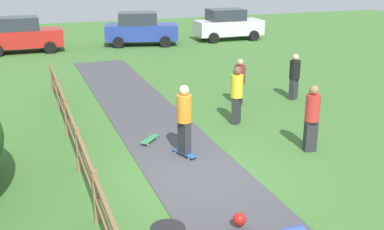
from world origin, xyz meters
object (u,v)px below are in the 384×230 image
(bystander_maroon, at_px, (240,80))
(parked_car_blue, at_px, (141,29))
(bystander_yellow, at_px, (237,92))
(skateboard_loose, at_px, (150,139))
(bystander_red, at_px, (312,115))
(bystander_black, at_px, (295,75))
(skater_riding, at_px, (184,117))
(parked_car_white, at_px, (228,25))
(parked_car_red, at_px, (21,35))

(bystander_maroon, xyz_separation_m, parked_car_blue, (-0.22, 13.04, 0.06))
(bystander_maroon, relative_size, bystander_yellow, 0.91)
(skateboard_loose, distance_m, bystander_red, 4.48)
(skateboard_loose, distance_m, bystander_black, 6.58)
(bystander_yellow, xyz_separation_m, parked_car_blue, (0.73, 14.83, -0.05))
(bystander_yellow, distance_m, bystander_red, 2.88)
(bystander_maroon, bearing_deg, skater_riding, -131.90)
(parked_car_blue, bearing_deg, bystander_black, -79.63)
(skateboard_loose, xyz_separation_m, bystander_black, (6.08, 2.38, 0.83))
(parked_car_blue, bearing_deg, skateboard_loose, -103.40)
(bystander_black, distance_m, parked_car_blue, 13.30)
(skater_riding, bearing_deg, skateboard_loose, 114.05)
(bystander_maroon, xyz_separation_m, bystander_yellow, (-0.95, -1.78, 0.10))
(skater_riding, bearing_deg, parked_car_blue, 79.49)
(bystander_maroon, height_order, bystander_red, bystander_red)
(bystander_maroon, bearing_deg, skateboard_loose, -148.20)
(parked_car_white, bearing_deg, skateboard_loose, -121.01)
(skateboard_loose, height_order, parked_car_red, parked_car_red)
(skater_riding, height_order, bystander_yellow, skater_riding)
(skater_riding, xyz_separation_m, bystander_black, (5.50, 3.67, -0.16))
(skater_riding, height_order, bystander_black, skater_riding)
(bystander_yellow, xyz_separation_m, parked_car_red, (-5.95, 14.81, -0.05))
(bystander_black, distance_m, parked_car_red, 15.91)
(skateboard_loose, distance_m, bystander_maroon, 4.67)
(bystander_red, relative_size, parked_car_red, 0.43)
(skateboard_loose, distance_m, bystander_yellow, 3.16)
(skateboard_loose, height_order, bystander_red, bystander_red)
(bystander_maroon, distance_m, parked_car_blue, 13.04)
(bystander_maroon, distance_m, bystander_yellow, 2.02)
(bystander_red, height_order, parked_car_red, parked_car_red)
(skater_riding, relative_size, parked_car_blue, 0.42)
(skateboard_loose, bearing_deg, bystander_red, -28.47)
(bystander_yellow, bearing_deg, parked_car_red, 111.87)
(skateboard_loose, distance_m, parked_car_white, 18.05)
(bystander_black, xyz_separation_m, parked_car_blue, (-2.39, 13.08, 0.04))
(bystander_red, xyz_separation_m, bystander_black, (2.22, 4.47, -0.09))
(parked_car_white, bearing_deg, bystander_maroon, -112.44)
(bystander_yellow, relative_size, parked_car_blue, 0.40)
(parked_car_red, bearing_deg, bystander_red, -68.70)
(bystander_yellow, bearing_deg, bystander_red, -71.83)
(parked_car_red, bearing_deg, bystander_yellow, -68.13)
(skateboard_loose, relative_size, bystander_red, 0.40)
(parked_car_blue, xyz_separation_m, parked_car_red, (-6.67, -0.01, 0.00))
(parked_car_red, relative_size, parked_car_white, 1.00)
(skateboard_loose, bearing_deg, bystander_black, 21.41)
(bystander_maroon, relative_size, bystander_black, 0.98)
(parked_car_white, bearing_deg, bystander_black, -103.81)
(parked_car_red, bearing_deg, parked_car_white, 0.00)
(parked_car_blue, bearing_deg, parked_car_red, -179.89)
(parked_car_blue, bearing_deg, bystander_red, -89.45)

